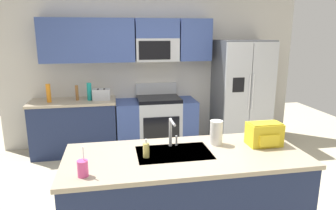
% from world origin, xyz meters
% --- Properties ---
extents(ground_plane, '(9.00, 9.00, 0.00)m').
position_xyz_m(ground_plane, '(0.00, 0.00, 0.00)').
color(ground_plane, beige).
rests_on(ground_plane, ground).
extents(kitchen_wall_unit, '(5.20, 0.43, 2.60)m').
position_xyz_m(kitchen_wall_unit, '(-0.14, 2.08, 1.47)').
color(kitchen_wall_unit, beige).
rests_on(kitchen_wall_unit, ground).
extents(back_counter, '(1.37, 0.63, 0.90)m').
position_xyz_m(back_counter, '(-1.38, 1.80, 0.45)').
color(back_counter, '#1E2A4D').
rests_on(back_counter, ground).
extents(range_oven, '(1.36, 0.61, 1.10)m').
position_xyz_m(range_oven, '(-0.01, 1.80, 0.44)').
color(range_oven, '#B7BABF').
rests_on(range_oven, ground).
extents(refrigerator, '(0.90, 0.76, 1.85)m').
position_xyz_m(refrigerator, '(1.50, 1.73, 0.93)').
color(refrigerator, '#4C4F54').
rests_on(refrigerator, ground).
extents(island_counter, '(2.19, 0.91, 0.90)m').
position_xyz_m(island_counter, '(-0.11, -0.68, 0.45)').
color(island_counter, '#1E2A4D').
rests_on(island_counter, ground).
extents(toaster, '(0.28, 0.16, 0.18)m').
position_xyz_m(toaster, '(-0.92, 1.75, 0.99)').
color(toaster, '#B7BABF').
rests_on(toaster, back_counter).
extents(pepper_mill, '(0.05, 0.05, 0.25)m').
position_xyz_m(pepper_mill, '(-1.31, 1.80, 1.02)').
color(pepper_mill, brown).
rests_on(pepper_mill, back_counter).
extents(bottle_orange, '(0.07, 0.07, 0.29)m').
position_xyz_m(bottle_orange, '(-1.73, 1.74, 1.05)').
color(bottle_orange, orange).
rests_on(bottle_orange, back_counter).
extents(bottle_teal, '(0.07, 0.07, 0.29)m').
position_xyz_m(bottle_teal, '(-1.11, 1.77, 1.04)').
color(bottle_teal, teal).
rests_on(bottle_teal, back_counter).
extents(sink_faucet, '(0.08, 0.21, 0.28)m').
position_xyz_m(sink_faucet, '(-0.20, -0.49, 1.07)').
color(sink_faucet, '#B7BABF').
rests_on(sink_faucet, island_counter).
extents(drink_cup_pink, '(0.08, 0.08, 0.25)m').
position_xyz_m(drink_cup_pink, '(-0.99, -0.97, 0.97)').
color(drink_cup_pink, '#EA4C93').
rests_on(drink_cup_pink, island_counter).
extents(soap_dispenser, '(0.06, 0.06, 0.17)m').
position_xyz_m(soap_dispenser, '(-0.47, -0.69, 0.97)').
color(soap_dispenser, '#D8CC66').
rests_on(soap_dispenser, island_counter).
extents(paper_towel_roll, '(0.12, 0.12, 0.24)m').
position_xyz_m(paper_towel_roll, '(0.25, -0.50, 1.02)').
color(paper_towel_roll, white).
rests_on(paper_towel_roll, island_counter).
extents(backpack, '(0.32, 0.22, 0.23)m').
position_xyz_m(backpack, '(0.70, -0.61, 1.02)').
color(backpack, yellow).
rests_on(backpack, island_counter).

